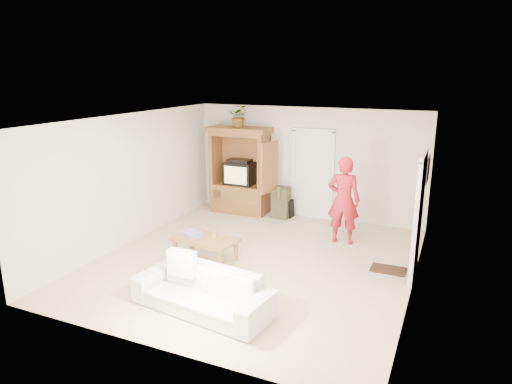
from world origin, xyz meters
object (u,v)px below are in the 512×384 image
(armoire, at_px, (241,176))
(sofa, at_px, (202,291))
(man, at_px, (344,200))
(coffee_table, at_px, (205,241))

(armoire, distance_m, sofa, 4.90)
(armoire, bearing_deg, sofa, -70.80)
(armoire, relative_size, man, 1.17)
(armoire, height_order, man, armoire)
(armoire, bearing_deg, coffee_table, -76.59)
(man, relative_size, coffee_table, 1.44)
(armoire, distance_m, coffee_table, 3.11)
(armoire, xyz_separation_m, coffee_table, (0.71, -2.98, -0.53))
(sofa, height_order, coffee_table, sofa)
(armoire, height_order, coffee_table, armoire)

